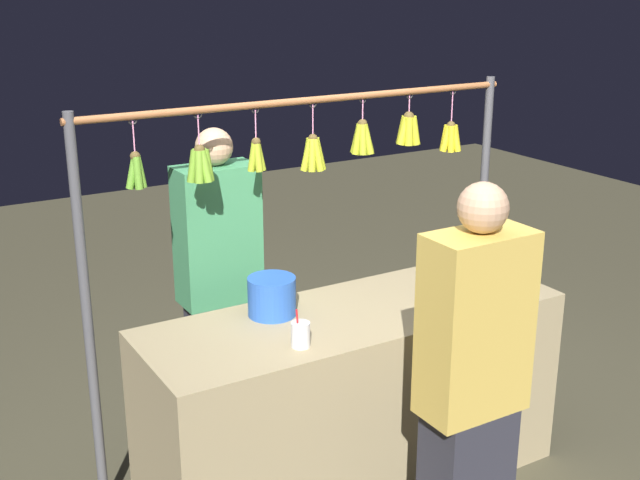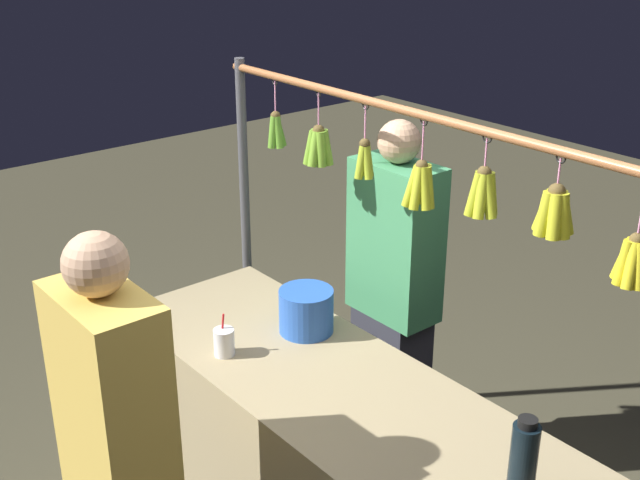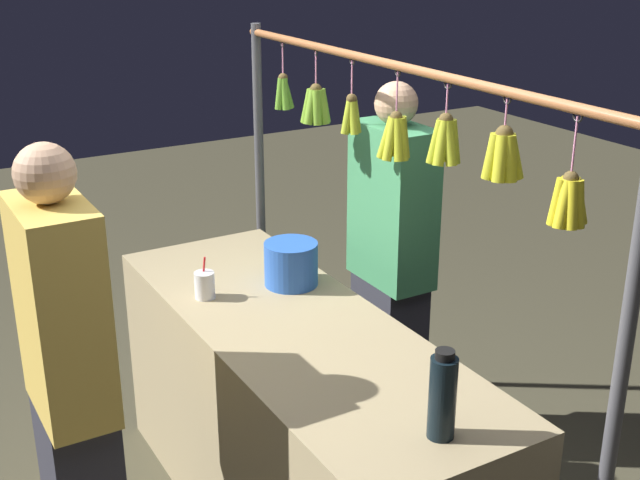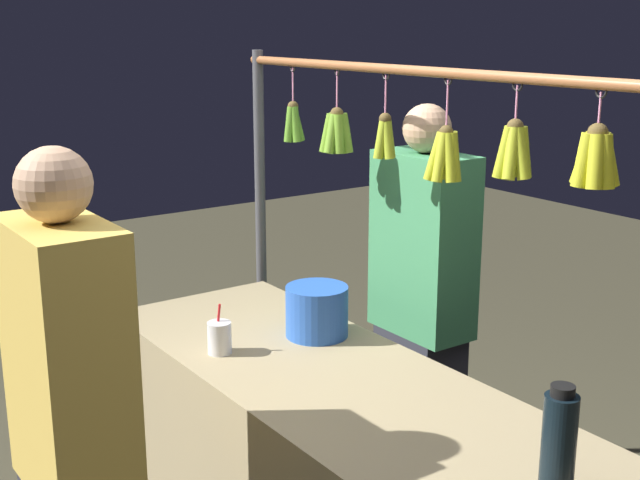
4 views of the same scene
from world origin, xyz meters
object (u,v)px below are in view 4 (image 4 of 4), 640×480
object	(u,v)px
drink_cup	(219,338)
vendor_person	(421,323)
customer_person	(77,476)
blue_bucket	(317,311)
water_bottle	(559,444)

from	to	relation	value
drink_cup	vendor_person	bearing A→B (deg)	-91.56
vendor_person	drink_cup	bearing A→B (deg)	88.44
vendor_person	customer_person	world-z (taller)	customer_person
blue_bucket	customer_person	bearing A→B (deg)	108.49
blue_bucket	customer_person	size ratio (longest dim) A/B	0.13
water_bottle	drink_cup	xyz separation A→B (m)	(1.20, 0.21, -0.08)
blue_bucket	vendor_person	size ratio (longest dim) A/B	0.13
customer_person	water_bottle	bearing A→B (deg)	-134.88
water_bottle	blue_bucket	size ratio (longest dim) A/B	1.26
drink_cup	vendor_person	distance (m)	0.87
drink_cup	vendor_person	size ratio (longest dim) A/B	0.10
water_bottle	customer_person	bearing A→B (deg)	45.12
blue_bucket	vendor_person	xyz separation A→B (m)	(0.03, -0.51, -0.16)
customer_person	drink_cup	bearing A→B (deg)	-58.67
blue_bucket	drink_cup	bearing A→B (deg)	81.48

